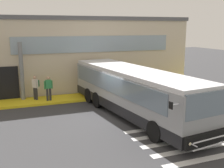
{
  "coord_description": "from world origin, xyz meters",
  "views": [
    {
      "loc": [
        -5.2,
        -13.9,
        5.05
      ],
      "look_at": [
        0.81,
        2.0,
        1.5
      ],
      "focal_mm": 43.81,
      "sensor_mm": 36.0,
      "label": 1
    }
  ],
  "objects_px": {
    "entry_support_column": "(22,71)",
    "bus_main_foreground": "(133,93)",
    "passenger_by_doorway": "(48,87)",
    "passenger_near_column": "(36,86)"
  },
  "relations": [
    {
      "from": "entry_support_column",
      "to": "bus_main_foreground",
      "type": "xyz_separation_m",
      "value": [
        5.83,
        -5.42,
        -0.78
      ]
    },
    {
      "from": "passenger_by_doorway",
      "to": "entry_support_column",
      "type": "bearing_deg",
      "value": 148.62
    },
    {
      "from": "bus_main_foreground",
      "to": "passenger_near_column",
      "type": "xyz_separation_m",
      "value": [
        -5.0,
        5.03,
        -0.22
      ]
    },
    {
      "from": "entry_support_column",
      "to": "bus_main_foreground",
      "type": "relative_size",
      "value": 0.33
    },
    {
      "from": "entry_support_column",
      "to": "passenger_by_doorway",
      "type": "distance_m",
      "value": 2.16
    },
    {
      "from": "passenger_near_column",
      "to": "entry_support_column",
      "type": "bearing_deg",
      "value": 154.52
    },
    {
      "from": "entry_support_column",
      "to": "passenger_near_column",
      "type": "height_order",
      "value": "entry_support_column"
    },
    {
      "from": "entry_support_column",
      "to": "bus_main_foreground",
      "type": "height_order",
      "value": "entry_support_column"
    },
    {
      "from": "entry_support_column",
      "to": "passenger_by_doorway",
      "type": "xyz_separation_m",
      "value": [
        1.62,
        -0.99,
        -1.03
      ]
    },
    {
      "from": "passenger_near_column",
      "to": "passenger_by_doorway",
      "type": "relative_size",
      "value": 1.0
    }
  ]
}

